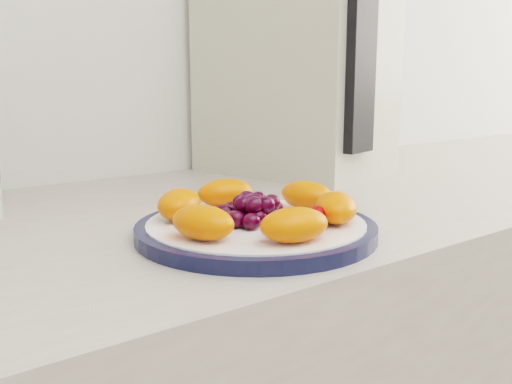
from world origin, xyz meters
TOP-DOWN VIEW (x-y plane):
  - plate_rim at (-0.05, 1.05)m, footprint 0.26×0.26m
  - plate_face at (-0.05, 1.05)m, footprint 0.24×0.24m
  - appliance_body at (0.27, 1.36)m, footprint 0.29×0.35m
  - appliance_panel at (0.26, 1.19)m, footprint 0.07×0.04m
  - fruit_plate at (-0.05, 1.05)m, footprint 0.23×0.23m

SIDE VIEW (x-z plane):
  - plate_rim at x=-0.05m, z-range 0.90..0.91m
  - plate_face at x=-0.05m, z-range 0.90..0.92m
  - fruit_plate at x=-0.05m, z-range 0.92..0.95m
  - appliance_body at x=0.27m, z-range 0.90..1.29m
  - appliance_panel at x=0.26m, z-range 0.96..1.24m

